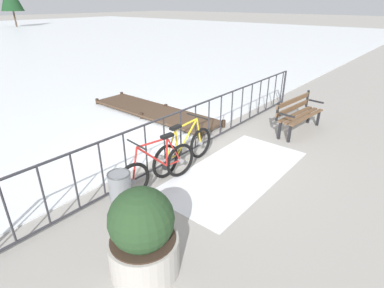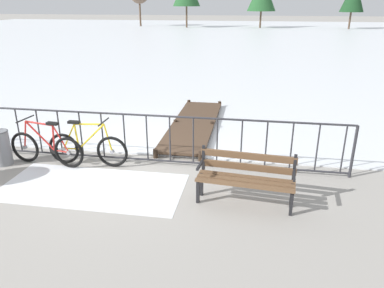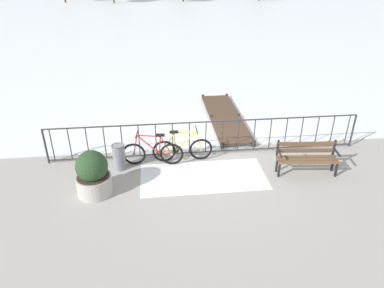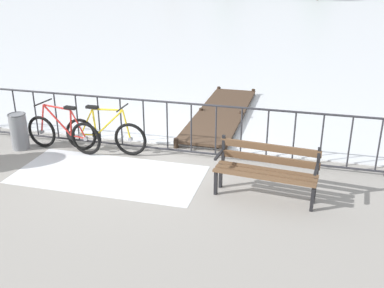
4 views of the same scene
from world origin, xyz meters
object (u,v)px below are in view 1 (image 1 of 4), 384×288
planter_with_shrub (143,235)px  trash_bin (121,194)px  bicycle_second (184,150)px  park_bench (298,112)px  bicycle_near_railing (158,168)px

planter_with_shrub → trash_bin: 1.23m
trash_bin → bicycle_second: bearing=8.1°
park_bench → planter_with_shrub: (-5.52, -0.37, 0.03)m
planter_with_shrub → trash_bin: size_ratio=1.59×
bicycle_near_railing → bicycle_second: (0.84, 0.13, 0.00)m
planter_with_shrub → bicycle_near_railing: bearing=40.2°
bicycle_near_railing → bicycle_second: size_ratio=1.00×
bicycle_second → planter_with_shrub: bearing=-149.5°
trash_bin → park_bench: bearing=-8.3°
trash_bin → planter_with_shrub: bearing=-115.7°
bicycle_near_railing → planter_with_shrub: size_ratio=1.47×
bicycle_second → park_bench: (3.24, -0.98, 0.14)m
bicycle_near_railing → planter_with_shrub: planter_with_shrub is taller
bicycle_second → bicycle_near_railing: bearing=-171.4°
bicycle_near_railing → trash_bin: size_ratio=2.33×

